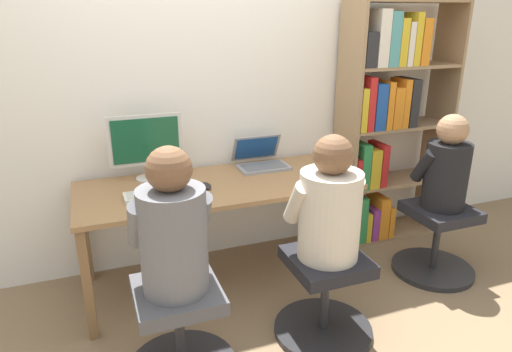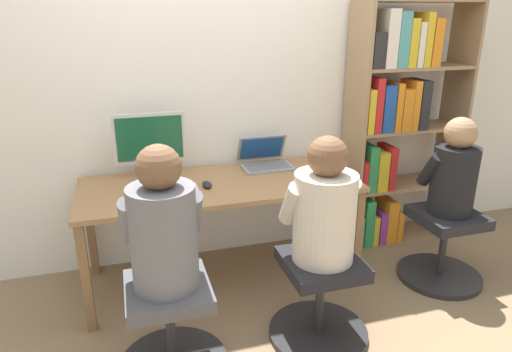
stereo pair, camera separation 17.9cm
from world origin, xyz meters
The scene contains 14 objects.
ground_plane centered at (0.00, 0.00, 0.00)m, with size 14.00×14.00×0.00m, color #846B4C.
wall_back centered at (0.00, 0.78, 1.30)m, with size 10.00×0.05×2.60m.
desk centered at (0.00, 0.36, 0.63)m, with size 1.75×0.72×0.70m.
desktop_monitor centered at (-0.40, 0.59, 0.93)m, with size 0.46×0.16×0.43m.
laptop centered at (0.38, 0.58, 0.75)m, with size 0.35×0.30×0.21m.
keyboard centered at (-0.37, 0.29, 0.71)m, with size 0.43×0.15×0.03m.
computer_mouse_by_keyboard centered at (-0.09, 0.31, 0.72)m, with size 0.06×0.12×0.03m.
office_chair_left centered at (-0.43, -0.39, 0.24)m, with size 0.56×0.56×0.49m.
office_chair_right centered at (0.39, -0.38, 0.24)m, with size 0.56×0.56×0.49m.
person_at_monitor centered at (-0.43, -0.39, 0.80)m, with size 0.38×0.34×0.70m.
person_at_laptop centered at (0.39, -0.37, 0.78)m, with size 0.40×0.33×0.67m.
bookshelf centered at (1.35, 0.54, 0.95)m, with size 0.88×0.32×1.81m.
office_chair_side centered at (1.43, -0.07, 0.24)m, with size 0.56×0.56×0.49m.
person_near_shelf centered at (1.43, -0.06, 0.77)m, with size 0.34×0.30×0.63m.
Camera 1 is at (-0.73, -2.26, 1.71)m, focal length 32.00 mm.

